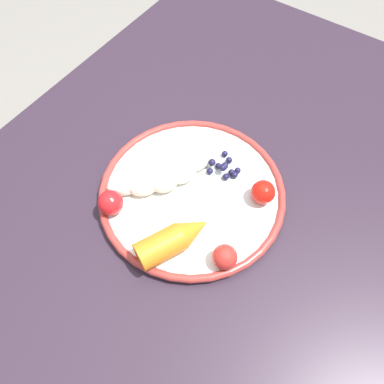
{
  "coord_description": "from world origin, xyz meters",
  "views": [
    {
      "loc": [
        0.31,
        0.14,
        1.26
      ],
      "look_at": [
        0.05,
        -0.04,
        0.75
      ],
      "focal_mm": 36.0,
      "sensor_mm": 36.0,
      "label": 1
    }
  ],
  "objects": [
    {
      "name": "plate",
      "position": [
        0.05,
        -0.04,
        0.74
      ],
      "size": [
        0.29,
        0.29,
        0.02
      ],
      "color": "silver",
      "rests_on": "dining_table"
    },
    {
      "name": "tomato_mid",
      "position": [
        0.0,
        0.06,
        0.76
      ],
      "size": [
        0.04,
        0.04,
        0.04
      ],
      "primitive_type": "sphere",
      "color": "red",
      "rests_on": "plate"
    },
    {
      "name": "tomato_near",
      "position": [
        0.15,
        -0.12,
        0.76
      ],
      "size": [
        0.04,
        0.04,
        0.04
      ],
      "primitive_type": "sphere",
      "color": "red",
      "rests_on": "plate"
    },
    {
      "name": "dining_table",
      "position": [
        0.0,
        0.0,
        0.63
      ],
      "size": [
        0.98,
        0.8,
        0.73
      ],
      "color": "#2B1E2B",
      "rests_on": "ground_plane"
    },
    {
      "name": "banana",
      "position": [
        0.07,
        -0.08,
        0.76
      ],
      "size": [
        0.15,
        0.11,
        0.03
      ],
      "color": "beige",
      "rests_on": "plate"
    },
    {
      "name": "carrot_orange",
      "position": [
        0.14,
        -0.01,
        0.77
      ],
      "size": [
        0.12,
        0.08,
        0.04
      ],
      "color": "orange",
      "rests_on": "plate"
    },
    {
      "name": "tomato_far",
      "position": [
        0.12,
        0.06,
        0.76
      ],
      "size": [
        0.04,
        0.04,
        0.04
      ],
      "primitive_type": "sphere",
      "color": "red",
      "rests_on": "plate"
    },
    {
      "name": "blueberry_pile",
      "position": [
        -0.01,
        -0.02,
        0.75
      ],
      "size": [
        0.05,
        0.06,
        0.02
      ],
      "color": "#191638",
      "rests_on": "plate"
    },
    {
      "name": "ground_plane",
      "position": [
        0.0,
        0.0,
        0.0
      ],
      "size": [
        6.0,
        6.0,
        0.0
      ],
      "primitive_type": "plane",
      "color": "slate"
    }
  ]
}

